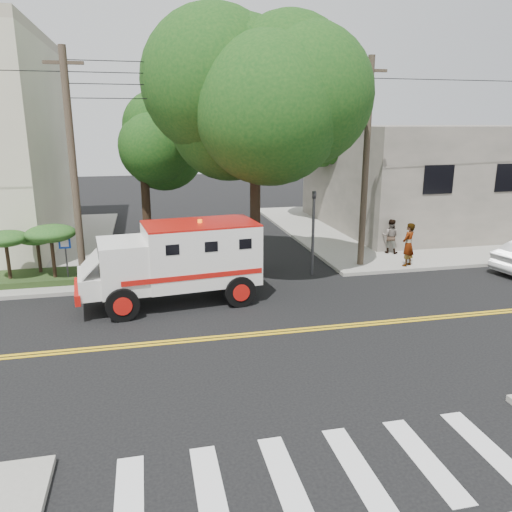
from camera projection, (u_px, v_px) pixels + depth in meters
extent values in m
plane|color=black|center=(253.00, 335.00, 15.41)|extent=(100.00, 100.00, 0.00)
cube|color=gray|center=(419.00, 227.00, 30.96)|extent=(17.00, 17.00, 0.15)
cube|color=#5F5A51|center=(441.00, 176.00, 30.95)|extent=(14.00, 12.00, 6.00)
cylinder|color=#382D23|center=(74.00, 173.00, 18.72)|extent=(0.28, 0.28, 9.00)
cylinder|color=#382D23|center=(366.00, 167.00, 21.41)|extent=(0.28, 0.28, 9.00)
cylinder|color=black|center=(255.00, 192.00, 20.94)|extent=(0.44, 0.44, 7.00)
sphere|color=#0F3A11|center=(255.00, 105.00, 20.04)|extent=(5.32, 5.32, 5.32)
sphere|color=#0F3A11|center=(288.00, 90.00, 19.41)|extent=(4.56, 4.56, 4.56)
cylinder|color=black|center=(146.00, 194.00, 25.36)|extent=(0.44, 0.44, 5.60)
sphere|color=#0F3A11|center=(142.00, 138.00, 24.64)|extent=(3.92, 3.92, 3.92)
sphere|color=#0F3A11|center=(160.00, 129.00, 24.18)|extent=(3.36, 3.36, 3.36)
cylinder|color=black|center=(331.00, 177.00, 31.51)|extent=(0.44, 0.44, 5.95)
sphere|color=#0F3A11|center=(333.00, 129.00, 30.74)|extent=(4.20, 4.20, 4.20)
sphere|color=#0F3A11|center=(350.00, 121.00, 30.25)|extent=(3.60, 3.60, 3.60)
cylinder|color=#3F3F42|center=(313.00, 234.00, 21.02)|extent=(0.12, 0.12, 3.60)
imported|color=#3F3F42|center=(314.00, 202.00, 20.67)|extent=(0.15, 0.18, 0.90)
cylinder|color=#3F3F42|center=(67.00, 262.00, 19.69)|extent=(0.06, 0.06, 2.00)
cube|color=#0C33A5|center=(65.00, 243.00, 19.42)|extent=(0.45, 0.03, 0.45)
cube|color=#1E3314|center=(37.00, 278.00, 20.17)|extent=(3.20, 2.00, 0.24)
cylinder|color=black|center=(8.00, 260.00, 19.47)|extent=(0.14, 0.14, 1.52)
ellipsoid|color=#144417|center=(5.00, 239.00, 19.25)|extent=(1.73, 1.73, 0.60)
cylinder|color=black|center=(39.00, 256.00, 20.36)|extent=(0.14, 0.14, 1.36)
ellipsoid|color=#144417|center=(37.00, 238.00, 20.16)|extent=(1.55, 1.55, 0.54)
cylinder|color=black|center=(53.00, 257.00, 19.62)|extent=(0.14, 0.14, 1.68)
ellipsoid|color=#144417|center=(51.00, 233.00, 19.37)|extent=(1.91, 1.91, 0.66)
cube|color=silver|center=(201.00, 253.00, 18.01)|extent=(4.19, 2.77, 2.13)
cube|color=silver|center=(124.00, 265.00, 17.19)|extent=(1.87, 2.40, 1.72)
cube|color=black|center=(99.00, 255.00, 16.82)|extent=(0.26, 1.72, 0.71)
cube|color=silver|center=(92.00, 283.00, 16.98)|extent=(1.14, 2.12, 0.71)
cube|color=#B1120D|center=(77.00, 291.00, 16.89)|extent=(0.44, 2.18, 0.35)
cube|color=#B1120D|center=(200.00, 223.00, 17.73)|extent=(4.19, 2.77, 0.06)
cylinder|color=black|center=(122.00, 305.00, 16.36)|extent=(1.14, 0.45, 1.11)
cylinder|color=black|center=(117.00, 284.00, 18.42)|extent=(1.14, 0.45, 1.11)
cylinder|color=black|center=(240.00, 291.00, 17.65)|extent=(1.14, 0.45, 1.11)
cylinder|color=black|center=(223.00, 274.00, 19.72)|extent=(1.14, 0.45, 1.11)
imported|color=gray|center=(408.00, 245.00, 22.03)|extent=(0.85, 0.78, 1.94)
imported|color=gray|center=(390.00, 236.00, 24.26)|extent=(1.03, 0.99, 1.67)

